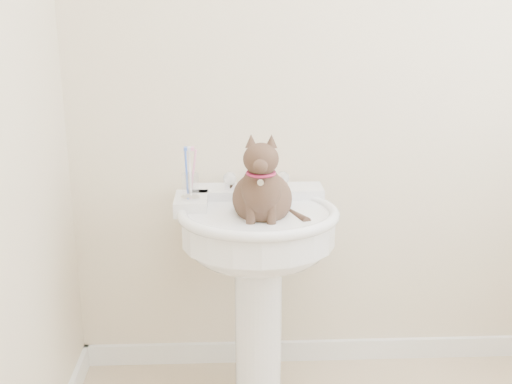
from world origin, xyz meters
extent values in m
cube|color=white|center=(0.00, 1.09, 0.04)|extent=(2.20, 0.02, 0.09)
cylinder|color=white|center=(-0.37, 0.80, 0.31)|extent=(0.17, 0.17, 0.62)
cylinder|color=white|center=(-0.37, 0.80, 0.71)|extent=(0.55, 0.55, 0.12)
ellipsoid|color=white|center=(-0.37, 0.80, 0.65)|extent=(0.50, 0.44, 0.20)
torus|color=white|center=(-0.37, 0.80, 0.77)|extent=(0.58, 0.58, 0.04)
cube|color=white|center=(-0.37, 1.00, 0.78)|extent=(0.51, 0.14, 0.05)
cube|color=white|center=(-0.62, 0.88, 0.78)|extent=(0.12, 0.18, 0.05)
cylinder|color=silver|center=(-0.37, 0.96, 0.83)|extent=(0.05, 0.05, 0.05)
cylinder|color=silver|center=(-0.37, 0.91, 0.86)|extent=(0.04, 0.04, 0.14)
sphere|color=white|center=(-0.48, 0.98, 0.85)|extent=(0.06, 0.06, 0.06)
sphere|color=white|center=(-0.26, 0.98, 0.85)|extent=(0.06, 0.06, 0.06)
cube|color=orange|center=(-0.32, 1.04, 0.82)|extent=(0.10, 0.07, 0.03)
cylinder|color=silver|center=(-0.62, 0.86, 0.81)|extent=(0.07, 0.07, 0.01)
cylinder|color=white|center=(-0.62, 0.86, 0.86)|extent=(0.06, 0.06, 0.09)
cylinder|color=#3E69E6|center=(-0.63, 0.86, 0.91)|extent=(0.01, 0.01, 0.17)
cylinder|color=white|center=(-0.62, 0.86, 0.91)|extent=(0.01, 0.01, 0.17)
cylinder|color=pink|center=(-0.60, 0.86, 0.91)|extent=(0.01, 0.01, 0.17)
ellipsoid|color=#503329|center=(-0.36, 0.79, 0.83)|extent=(0.21, 0.24, 0.19)
ellipsoid|color=#503329|center=(-0.36, 0.70, 0.89)|extent=(0.14, 0.13, 0.17)
ellipsoid|color=#503329|center=(-0.36, 0.67, 1.00)|extent=(0.12, 0.11, 0.11)
cone|color=#503329|center=(-0.40, 0.69, 1.05)|extent=(0.04, 0.04, 0.05)
cone|color=#503329|center=(-0.33, 0.69, 1.05)|extent=(0.04, 0.04, 0.05)
cylinder|color=#503329|center=(-0.25, 0.81, 0.76)|extent=(0.03, 0.03, 0.22)
torus|color=maroon|center=(-0.36, 0.68, 0.95)|extent=(0.10, 0.10, 0.01)
camera|label=1|loc=(-0.48, -1.35, 1.49)|focal=45.00mm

